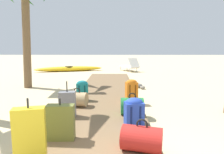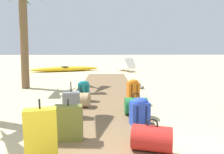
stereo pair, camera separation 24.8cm
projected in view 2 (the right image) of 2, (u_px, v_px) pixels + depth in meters
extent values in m
plane|color=#D1BA8C|center=(107.00, 106.00, 5.32)|extent=(60.00, 60.00, 0.00)
cube|color=brown|center=(107.00, 96.00, 6.24)|extent=(1.83, 9.40, 0.08)
cube|color=slate|center=(71.00, 105.00, 4.27)|extent=(0.34, 0.21, 0.52)
cylinder|color=black|center=(71.00, 87.00, 4.21)|extent=(0.02, 0.02, 0.22)
cube|color=#2847B7|center=(140.00, 113.00, 3.85)|extent=(0.37, 0.31, 0.43)
ellipsoid|color=#2847B7|center=(140.00, 102.00, 3.82)|extent=(0.36, 0.29, 0.17)
cylinder|color=navy|center=(138.00, 116.00, 3.71)|extent=(0.04, 0.04, 0.35)
cylinder|color=navy|center=(146.00, 115.00, 3.74)|extent=(0.04, 0.04, 0.35)
cylinder|color=red|center=(152.00, 138.00, 2.90)|extent=(0.63, 0.49, 0.36)
torus|color=black|center=(152.00, 124.00, 2.87)|extent=(0.16, 0.07, 0.16)
cube|color=orange|center=(133.00, 92.00, 5.50)|extent=(0.34, 0.27, 0.51)
ellipsoid|color=orange|center=(133.00, 82.00, 5.46)|extent=(0.32, 0.26, 0.15)
cylinder|color=#70380C|center=(132.00, 93.00, 5.38)|extent=(0.04, 0.04, 0.41)
cylinder|color=#70380C|center=(137.00, 92.00, 5.42)|extent=(0.04, 0.04, 0.41)
cylinder|color=#237538|center=(136.00, 106.00, 4.45)|extent=(0.48, 0.36, 0.36)
torus|color=black|center=(136.00, 96.00, 4.42)|extent=(0.16, 0.02, 0.16)
cube|color=olive|center=(69.00, 123.00, 3.20)|extent=(0.43, 0.19, 0.56)
cylinder|color=black|center=(68.00, 102.00, 3.15)|extent=(0.02, 0.02, 0.10)
cube|color=#197A7F|center=(84.00, 92.00, 5.53)|extent=(0.30, 0.19, 0.47)
ellipsoid|color=#197A7F|center=(84.00, 83.00, 5.49)|extent=(0.29, 0.18, 0.15)
cylinder|color=#0C3D3F|center=(81.00, 93.00, 5.43)|extent=(0.04, 0.04, 0.38)
cylinder|color=#0C3D3F|center=(86.00, 93.00, 5.44)|extent=(0.04, 0.04, 0.38)
cube|color=gold|center=(41.00, 137.00, 2.54)|extent=(0.41, 0.24, 0.71)
cylinder|color=black|center=(40.00, 104.00, 2.48)|extent=(0.02, 0.02, 0.12)
cylinder|color=tan|center=(80.00, 100.00, 5.01)|extent=(0.53, 0.42, 0.35)
torus|color=black|center=(79.00, 91.00, 4.98)|extent=(0.17, 0.05, 0.16)
cylinder|color=brown|center=(24.00, 38.00, 7.46)|extent=(0.28, 0.52, 3.62)
cube|color=white|center=(125.00, 67.00, 12.78)|extent=(1.18, 1.52, 0.08)
cube|color=white|center=(130.00, 63.00, 12.22)|extent=(0.73, 0.65, 0.56)
cylinder|color=silver|center=(117.00, 68.00, 13.17)|extent=(0.04, 0.04, 0.22)
cylinder|color=silver|center=(123.00, 68.00, 13.40)|extent=(0.04, 0.04, 0.22)
cylinder|color=silver|center=(126.00, 70.00, 12.20)|extent=(0.04, 0.04, 0.22)
cylinder|color=silver|center=(133.00, 70.00, 12.43)|extent=(0.04, 0.04, 0.22)
ellipsoid|color=gold|center=(65.00, 69.00, 12.54)|extent=(4.09, 1.70, 0.29)
torus|color=black|center=(65.00, 67.00, 12.52)|extent=(0.60, 0.60, 0.05)
ellipsoid|color=slate|center=(138.00, 85.00, 7.71)|extent=(0.34, 0.36, 0.16)
ellipsoid|color=gray|center=(142.00, 87.00, 7.48)|extent=(0.24, 0.25, 0.12)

